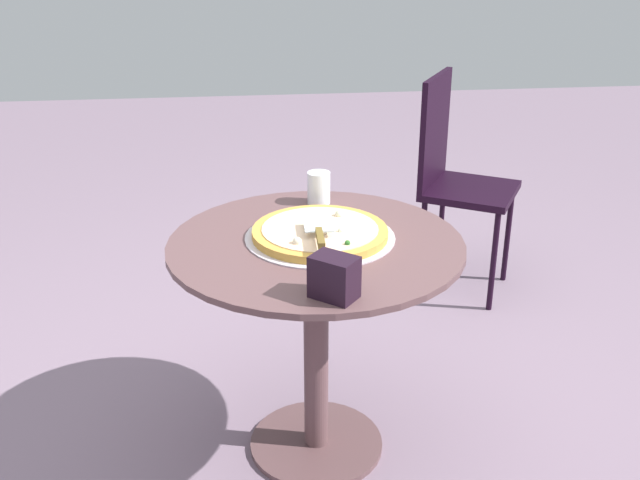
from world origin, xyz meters
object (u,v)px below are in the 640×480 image
patio_table (316,300)px  napkin_dispenser (334,277)px  pizza_server (320,232)px  drinking_cup (319,188)px  patio_chair_near (454,170)px  pizza_on_tray (320,233)px

patio_table → napkin_dispenser: bearing=-178.7°
patio_table → napkin_dispenser: size_ratio=7.77×
pizza_server → drinking_cup: 0.36m
napkin_dispenser → pizza_server: bearing=129.7°
napkin_dispenser → patio_table: bearing=130.7°
pizza_server → drinking_cup: drinking_cup is taller
patio_table → patio_chair_near: (1.04, -0.70, 0.03)m
pizza_server → patio_chair_near: size_ratio=0.23×
drinking_cup → patio_chair_near: 1.02m
napkin_dispenser → patio_chair_near: patio_chair_near is taller
pizza_server → drinking_cup: size_ratio=2.11×
patio_table → drinking_cup: (0.30, -0.04, 0.23)m
pizza_on_tray → pizza_server: 0.09m
pizza_server → patio_chair_near: 1.32m
patio_chair_near → patio_table: bearing=146.1°
pizza_server → napkin_dispenser: size_ratio=1.99×
patio_table → patio_chair_near: patio_chair_near is taller
pizza_on_tray → pizza_server: (-0.08, 0.01, 0.04)m
pizza_server → patio_table: bearing=5.6°
drinking_cup → napkin_dispenser: 0.63m
patio_table → napkin_dispenser: napkin_dispenser is taller
pizza_on_tray → pizza_server: size_ratio=1.99×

